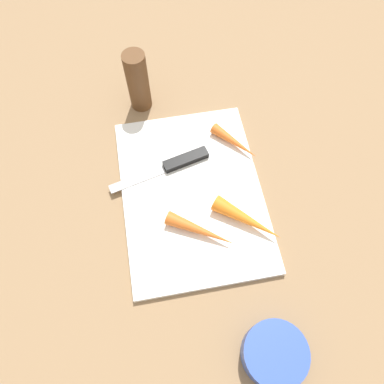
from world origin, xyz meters
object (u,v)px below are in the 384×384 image
Objects in this scene: knife at (179,162)px; pepper_grinder at (138,82)px; carrot_longest at (247,220)px; cutting_board at (192,193)px; carrot_medium at (198,231)px; small_bowl at (274,354)px; carrot_shortest at (235,142)px.

pepper_grinder reaches higher than knife.
carrot_longest is 0.96× the size of pepper_grinder.
carrot_longest is at bearing 47.38° from cutting_board.
carrot_medium is 0.33m from pepper_grinder.
pepper_grinder reaches higher than carrot_medium.
carrot_medium is 0.23m from small_bowl.
cutting_board is at bearing 16.22° from pepper_grinder.
cutting_board is 0.08m from carrot_medium.
pepper_grinder is at bearing -86.26° from knife.
cutting_board is 0.25m from pepper_grinder.
cutting_board is 2.76× the size of carrot_longest.
carrot_medium is at bearing -136.01° from carrot_longest.
carrot_longest is at bearing 177.04° from small_bowl.
carrot_shortest is at bearing 49.13° from pepper_grinder.
pepper_grinder reaches higher than carrot_shortest.
pepper_grinder is (-0.24, -0.07, 0.06)m from cutting_board.
carrot_shortest is (-0.09, 0.10, 0.02)m from cutting_board.
knife is at bearing 17.70° from pepper_grinder.
pepper_grinder reaches higher than cutting_board.
knife reaches higher than cutting_board.
carrot_shortest is (-0.17, 0.11, -0.00)m from carrot_medium.
cutting_board is 2.84× the size of carrot_medium.
carrot_medium is 0.93× the size of pepper_grinder.
cutting_board is 3.38× the size of carrot_shortest.
pepper_grinder is at bearing 134.18° from carrot_medium.
knife is (-0.07, -0.01, 0.01)m from cutting_board.
cutting_board is at bearing -88.73° from carrot_shortest.
small_bowl is (0.22, -0.01, -0.01)m from carrot_longest.
carrot_shortest is at bearing 175.86° from small_bowl.
carrot_longest is at bearing 26.08° from pepper_grinder.
carrot_medium is 0.09m from carrot_longest.
carrot_medium reaches higher than carrot_shortest.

